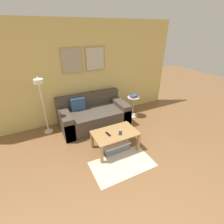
% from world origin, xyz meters
% --- Properties ---
extents(wall_back, '(5.60, 0.09, 2.55)m').
position_xyz_m(wall_back, '(0.00, 3.68, 1.28)').
color(wall_back, '#DDC472').
rests_on(wall_back, ground_plane).
extents(area_rug, '(1.19, 0.68, 0.01)m').
position_xyz_m(area_rug, '(0.09, 1.53, 0.00)').
color(area_rug, beige).
rests_on(area_rug, ground_plane).
extents(couch, '(1.74, 0.96, 0.78)m').
position_xyz_m(couch, '(0.13, 3.17, 0.28)').
color(couch, '#4C4238').
rests_on(couch, ground_plane).
extents(coffee_table, '(0.92, 0.58, 0.41)m').
position_xyz_m(coffee_table, '(0.18, 2.02, 0.34)').
color(coffee_table, '#AD7F4C').
rests_on(coffee_table, ground_plane).
extents(storage_bin, '(0.58, 0.45, 0.18)m').
position_xyz_m(storage_bin, '(0.17, 2.05, 0.09)').
color(storage_bin, slate).
rests_on(storage_bin, ground_plane).
extents(floor_lamp, '(0.21, 0.44, 1.42)m').
position_xyz_m(floor_lamp, '(-1.02, 3.19, 1.02)').
color(floor_lamp, white).
rests_on(floor_lamp, ground_plane).
extents(side_table, '(0.34, 0.34, 0.60)m').
position_xyz_m(side_table, '(1.32, 3.08, 0.36)').
color(side_table, silver).
rests_on(side_table, ground_plane).
extents(book_stack, '(0.24, 0.18, 0.07)m').
position_xyz_m(book_stack, '(1.33, 3.08, 0.63)').
color(book_stack, '#8C4C93').
rests_on(book_stack, side_table).
extents(remote_control, '(0.06, 0.15, 0.02)m').
position_xyz_m(remote_control, '(0.02, 2.02, 0.42)').
color(remote_control, black).
rests_on(remote_control, coffee_table).
extents(cell_phone, '(0.13, 0.15, 0.01)m').
position_xyz_m(cell_phone, '(0.26, 1.94, 0.42)').
color(cell_phone, '#1E2338').
rests_on(cell_phone, coffee_table).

